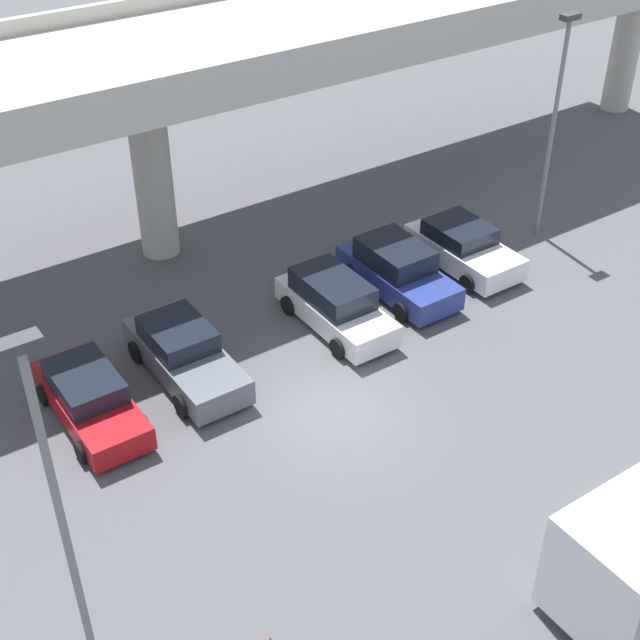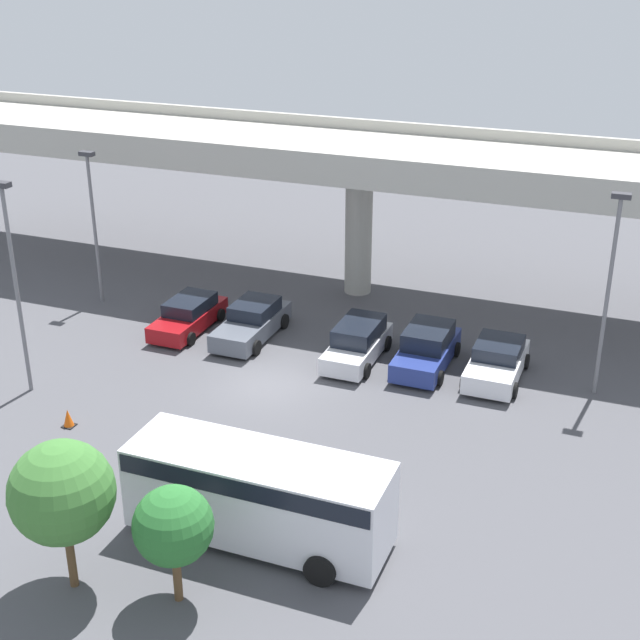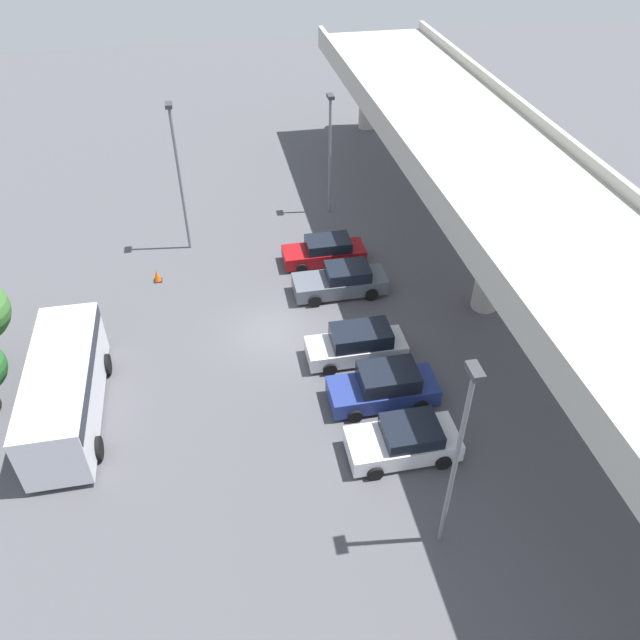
% 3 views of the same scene
% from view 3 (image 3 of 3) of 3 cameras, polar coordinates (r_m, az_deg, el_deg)
% --- Properties ---
extents(ground_plane, '(104.78, 104.78, 0.00)m').
position_cam_3_polar(ground_plane, '(30.59, -4.24, -1.10)').
color(ground_plane, '#4C4C51').
extents(highway_overpass, '(50.23, 7.97, 7.88)m').
position_cam_3_polar(highway_overpass, '(29.80, 16.78, 11.33)').
color(highway_overpass, '#ADAAA0').
rests_on(highway_overpass, ground_plane).
extents(parked_car_0, '(2.01, 4.57, 1.47)m').
position_cam_3_polar(parked_car_0, '(35.13, 0.45, 6.30)').
color(parked_car_0, maroon).
rests_on(parked_car_0, ground_plane).
extents(parked_car_1, '(2.10, 4.86, 1.60)m').
position_cam_3_polar(parked_car_1, '(32.67, 1.98, 3.59)').
color(parked_car_1, '#515660').
rests_on(parked_car_1, ground_plane).
extents(parked_car_2, '(2.02, 4.55, 1.67)m').
position_cam_3_polar(parked_car_2, '(28.65, 3.45, -2.23)').
color(parked_car_2, silver).
rests_on(parked_car_2, ground_plane).
extents(parked_car_3, '(2.15, 4.62, 1.72)m').
position_cam_3_polar(parked_car_3, '(26.73, 5.91, -6.07)').
color(parked_car_3, navy).
rests_on(parked_car_3, ground_plane).
extents(parked_car_4, '(2.21, 4.35, 1.53)m').
position_cam_3_polar(parked_car_4, '(24.90, 7.74, -10.87)').
color(parked_car_4, silver).
rests_on(parked_car_4, ground_plane).
extents(shuttle_bus, '(7.88, 2.78, 2.88)m').
position_cam_3_polar(shuttle_bus, '(27.34, -22.38, -5.62)').
color(shuttle_bus, silver).
rests_on(shuttle_bus, ground_plane).
extents(lamp_post_near_aisle, '(0.70, 0.35, 8.13)m').
position_cam_3_polar(lamp_post_near_aisle, '(19.61, 12.52, -11.54)').
color(lamp_post_near_aisle, slate).
rests_on(lamp_post_near_aisle, ground_plane).
extents(lamp_post_mid_lot, '(0.70, 0.35, 8.48)m').
position_cam_3_polar(lamp_post_mid_lot, '(35.25, -12.83, 13.32)').
color(lamp_post_mid_lot, slate).
rests_on(lamp_post_mid_lot, ground_plane).
extents(lamp_post_by_overpass, '(0.70, 0.35, 7.43)m').
position_cam_3_polar(lamp_post_by_overpass, '(38.59, 0.92, 15.64)').
color(lamp_post_by_overpass, slate).
rests_on(lamp_post_by_overpass, ground_plane).
extents(traffic_cone, '(0.44, 0.44, 0.70)m').
position_cam_3_polar(traffic_cone, '(34.89, -14.66, 3.93)').
color(traffic_cone, black).
rests_on(traffic_cone, ground_plane).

